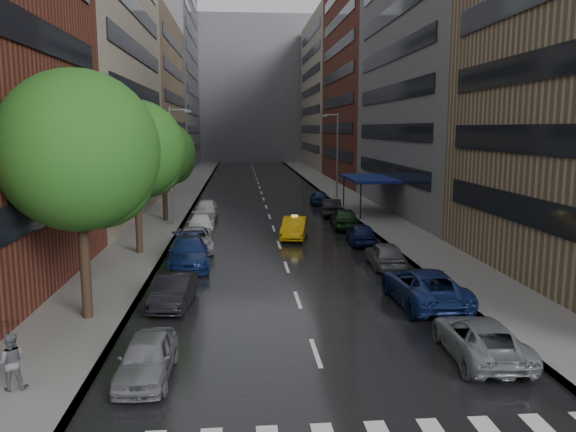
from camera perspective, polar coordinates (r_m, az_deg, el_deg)
The scene contains 17 objects.
ground at distance 16.14m, azimuth 4.85°, elevation -19.17°, with size 220.00×220.00×0.00m, color gray.
road at distance 64.52m, azimuth -2.65°, elevation 2.16°, with size 14.00×140.00×0.01m, color black.
sidewalk_left at distance 64.79m, azimuth -10.63°, elevation 2.11°, with size 4.00×140.00×0.15m, color gray.
sidewalk_right at distance 65.48m, azimuth 5.25°, elevation 2.30°, with size 4.00×140.00×0.15m, color gray.
buildings_left at distance 74.35m, azimuth -15.08°, elevation 15.11°, with size 8.00×108.00×38.00m.
buildings_right at distance 73.23m, azimuth 9.25°, elevation 14.65°, with size 8.05×109.10×36.00m.
building_far at distance 132.31m, azimuth -3.90°, elevation 12.55°, with size 40.00×14.00×32.00m, color slate.
tree_near at distance 22.87m, azimuth -20.50°, elevation 6.20°, with size 6.16×6.16×9.82m.
tree_mid at distance 34.39m, azimuth -15.22°, elevation 6.53°, with size 5.81×5.81×9.26m.
tree_far at distance 46.39m, azimuth -12.53°, elevation 6.23°, with size 5.12×5.12×8.16m.
taxi at distance 38.94m, azimuth 0.66°, elevation -1.20°, with size 1.58×4.52×1.49m, color #DDA00B.
parked_cars_left at distance 34.64m, azimuth -9.62°, elevation -2.63°, with size 2.72×35.51×1.58m.
parked_cars_right at distance 34.87m, azimuth 8.30°, elevation -2.49°, with size 2.77×42.75×1.61m.
ped_black_umbrella at distance 18.21m, azimuth -26.42°, elevation -11.96°, with size 0.96×0.98×2.09m.
street_lamp_left at distance 44.41m, azimuth -11.69°, elevation 5.25°, with size 1.74×0.22×9.00m.
street_lamp_right at distance 59.96m, azimuth 4.95°, elevation 6.31°, with size 1.74×0.22×9.00m.
awning at distance 50.54m, azimuth 8.27°, elevation 3.77°, with size 4.00×8.00×3.12m.
Camera 1 is at (-2.49, -14.02, 7.59)m, focal length 35.00 mm.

